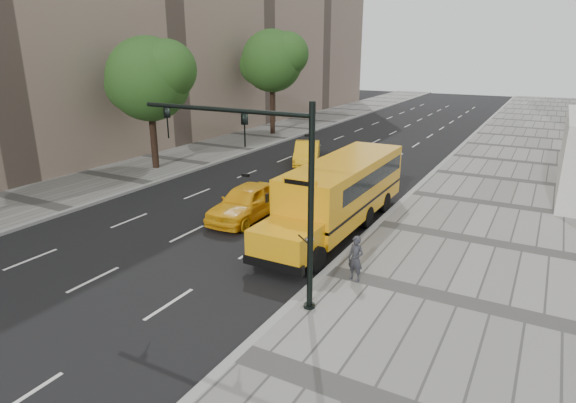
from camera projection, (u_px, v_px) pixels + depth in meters
The scene contains 12 objects.
ground at pixel (266, 206), 24.77m from camera, with size 140.00×140.00×0.00m, color black.
sidewalk_museum at pixel (522, 250), 19.22m from camera, with size 12.00×140.00×0.15m, color gray.
sidewalk_far at pixel (115, 178), 29.81m from camera, with size 6.00×140.00×0.15m, color gray.
curb_museum at pixel (378, 224), 21.98m from camera, with size 0.30×140.00×0.15m, color gray.
curb_far at pixel (151, 184), 28.43m from camera, with size 0.30×140.00×0.15m, color gray.
tree_b at pixel (150, 78), 30.33m from camera, with size 5.94×5.28×8.53m.
tree_c at pixel (273, 60), 42.83m from camera, with size 6.16×5.48×9.40m.
school_bus at pixel (342, 189), 21.48m from camera, with size 2.96×11.56×3.19m.
taxi_near at pixel (246, 202), 22.70m from camera, with size 1.95×4.85×1.65m, color #FEB512.
taxi_far at pixel (307, 153), 33.59m from camera, with size 1.63×4.68×1.54m, color #FEB512.
pedestrian at pixel (356, 259), 16.30m from camera, with size 0.58×0.38×1.60m, color #2C2D33.
traffic_signal at pixel (269, 178), 14.25m from camera, with size 6.18×0.36×6.40m.
Camera 1 is at (12.36, -20.04, 7.77)m, focal length 30.00 mm.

